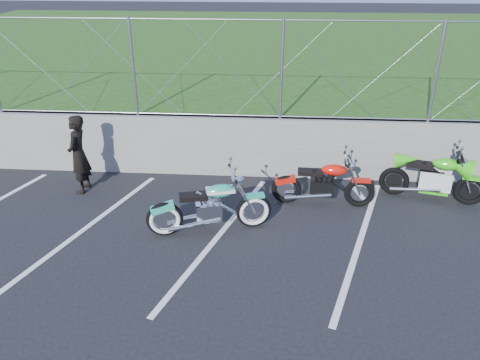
# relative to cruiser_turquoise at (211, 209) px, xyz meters

# --- Properties ---
(ground) EXTENTS (90.00, 90.00, 0.00)m
(ground) POSITION_rel_cruiser_turquoise_xyz_m (0.15, -1.13, -0.43)
(ground) COLOR black
(ground) RESTS_ON ground
(retaining_wall) EXTENTS (30.00, 0.22, 1.30)m
(retaining_wall) POSITION_rel_cruiser_turquoise_xyz_m (0.15, 2.37, 0.22)
(retaining_wall) COLOR slate
(retaining_wall) RESTS_ON ground
(grass_field) EXTENTS (30.00, 20.00, 1.30)m
(grass_field) POSITION_rel_cruiser_turquoise_xyz_m (0.15, 12.37, 0.22)
(grass_field) COLOR #214512
(grass_field) RESTS_ON ground
(chain_link_fence) EXTENTS (28.00, 0.03, 2.00)m
(chain_link_fence) POSITION_rel_cruiser_turquoise_xyz_m (0.15, 2.37, 1.87)
(chain_link_fence) COLOR gray
(chain_link_fence) RESTS_ON retaining_wall
(parking_lines) EXTENTS (18.29, 4.31, 0.01)m
(parking_lines) POSITION_rel_cruiser_turquoise_xyz_m (1.35, -0.13, -0.43)
(parking_lines) COLOR silver
(parking_lines) RESTS_ON ground
(cruiser_turquoise) EXTENTS (2.13, 0.77, 1.08)m
(cruiser_turquoise) POSITION_rel_cruiser_turquoise_xyz_m (0.00, 0.00, 0.00)
(cruiser_turquoise) COLOR black
(cruiser_turquoise) RESTS_ON ground
(naked_orange) EXTENTS (1.96, 0.67, 0.98)m
(naked_orange) POSITION_rel_cruiser_turquoise_xyz_m (2.02, 1.10, -0.02)
(naked_orange) COLOR black
(naked_orange) RESTS_ON ground
(sportbike_green) EXTENTS (1.94, 0.73, 1.02)m
(sportbike_green) POSITION_rel_cruiser_turquoise_xyz_m (4.16, 1.46, 0.01)
(sportbike_green) COLOR black
(sportbike_green) RESTS_ON ground
(person_standing) EXTENTS (0.39, 0.59, 1.60)m
(person_standing) POSITION_rel_cruiser_turquoise_xyz_m (-2.81, 1.34, 0.36)
(person_standing) COLOR black
(person_standing) RESTS_ON ground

